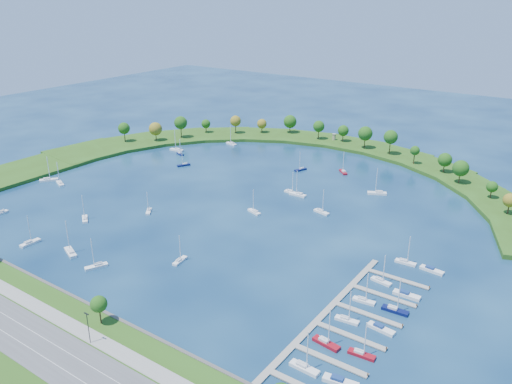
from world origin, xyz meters
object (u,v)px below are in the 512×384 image
Objects in this scene: moored_boat_12 at (177,149)px; docked_boat_9 at (406,295)px; moored_boat_19 at (96,266)px; moored_boat_11 at (30,242)px; docked_boat_10 at (405,262)px; docked_boat_11 at (432,270)px; moored_boat_14 at (291,192)px; harbor_tower at (334,137)px; moored_boat_15 at (180,260)px; docked_boat_6 at (364,300)px; dock_system at (346,320)px; docked_boat_1 at (340,381)px; docked_boat_4 at (347,319)px; moored_boat_0 at (0,212)px; moored_boat_13 at (254,211)px; docked_boat_8 at (381,280)px; moored_boat_4 at (301,169)px; moored_boat_7 at (85,218)px; moored_boat_10 at (149,211)px; docked_boat_0 at (304,367)px; docked_boat_7 at (395,309)px; docked_boat_2 at (326,342)px; moored_boat_1 at (184,164)px; moored_boat_9 at (377,192)px; moored_boat_17 at (180,153)px; moored_boat_16 at (60,183)px; moored_boat_5 at (231,143)px; moored_boat_18 at (70,252)px; docked_boat_3 at (361,353)px; docked_boat_5 at (381,328)px; moored_boat_6 at (48,179)px; moored_boat_2 at (343,171)px; moored_boat_3 at (298,194)px.

moored_boat_12 is 196.85m from docked_boat_9.
moored_boat_11 is at bearing -60.87° from moored_boat_19.
docked_boat_10 is 9.95m from docked_boat_11.
moored_boat_14 is 0.93× the size of moored_boat_19.
harbor_tower is 0.40× the size of moored_boat_15.
moored_boat_14 is 1.03× the size of docked_boat_6.
docked_boat_1 is (10.66, -26.14, 0.36)m from dock_system.
docked_boat_10 is (2.39, 45.99, 0.01)m from docked_boat_4.
moored_boat_0 is 0.89× the size of moored_boat_19.
docked_boat_8 is at bearing -179.97° from moored_boat_13.
moored_boat_4 reaches higher than docked_boat_8.
moored_boat_7 reaches higher than moored_boat_10.
docked_boat_0 reaches higher than docked_boat_10.
moored_boat_12 reaches higher than harbor_tower.
docked_boat_4 is at bearing -95.61° from docked_boat_10.
docked_boat_2 is at bearing -113.92° from docked_boat_7.
moored_boat_4 reaches higher than docked_boat_4.
harbor_tower is at bearing -179.53° from moored_boat_1.
moored_boat_13 is 1.17× the size of docked_boat_1.
moored_boat_9 is (60.77, -72.05, -3.26)m from harbor_tower.
moored_boat_17 reaches higher than dock_system.
moored_boat_11 reaches higher than dock_system.
docked_boat_6 is (178.26, -10.99, -0.04)m from moored_boat_16.
docked_boat_6 is (-10.43, 38.98, 0.17)m from docked_boat_1.
moored_boat_5 is at bearing 157.68° from docked_boat_11.
moored_boat_12 is at bearing 152.89° from docked_boat_2.
moored_boat_18 is at bearing -167.88° from docked_boat_6.
moored_boat_13 reaches higher than dock_system.
moored_boat_0 is at bearing -162.63° from docked_boat_10.
moored_boat_5 is 1.00× the size of docked_boat_2.
harbor_tower is at bearing 114.23° from docked_boat_3.
moored_boat_9 reaches higher than docked_boat_10.
docked_boat_7 reaches higher than moored_boat_0.
moored_boat_12 is at bearing 146.09° from docked_boat_6.
docked_boat_2 reaches higher than moored_boat_17.
moored_boat_9 is 1.20× the size of docked_boat_10.
moored_boat_9 is 1.22× the size of moored_boat_14.
moored_boat_13 is at bearing -177.45° from docked_boat_11.
harbor_tower is 206.12m from docked_boat_5.
moored_boat_11 is at bearing -92.50° from moored_boat_6.
docked_boat_5 is 0.71× the size of docked_boat_7.
docked_boat_1 is (72.96, -152.82, -0.20)m from moored_boat_2.
moored_boat_17 reaches higher than docked_boat_9.
moored_boat_3 reaches higher than moored_boat_7.
moored_boat_4 is at bearing -0.13° from moored_boat_15.
moored_boat_11 is 0.96× the size of docked_boat_0.
moored_boat_2 is 1.10× the size of docked_boat_4.
moored_boat_11 is at bearing 60.07° from moored_boat_3.
docked_boat_7 reaches higher than docked_boat_10.
moored_boat_0 is 141.25m from moored_boat_3.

